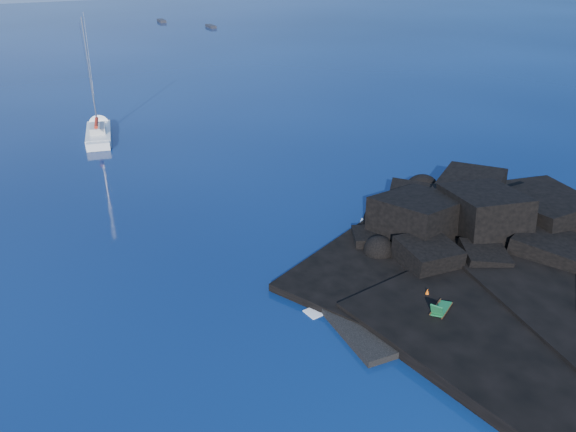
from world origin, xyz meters
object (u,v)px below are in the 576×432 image
deck_chair (442,305)px  distant_boat_b (211,28)px  sunbather (395,299)px  distant_boat_a (162,22)px  marker_cone (427,294)px  sailboat (99,138)px

deck_chair → distant_boat_b: deck_chair is taller
deck_chair → sunbather: deck_chair is taller
distant_boat_b → distant_boat_a: bearing=117.2°
sunbather → marker_cone: size_ratio=3.00×
deck_chair → distant_boat_b: bearing=45.6°
sailboat → sunbather: 37.44m
sailboat → distant_boat_b: size_ratio=2.56×
sailboat → deck_chair: sailboat is taller
sunbather → distant_boat_a: sunbather is taller
sailboat → sunbather: (6.32, -36.90, 0.52)m
sailboat → deck_chair: size_ratio=6.75×
sailboat → sunbather: sailboat is taller
sailboat → marker_cone: sailboat is taller
sailboat → sunbather: bearing=-66.2°
sunbather → deck_chair: bearing=-70.0°
sailboat → distant_boat_b: (42.61, 71.64, 0.00)m
sailboat → distant_boat_a: bearing=81.6°
sailboat → marker_cone: size_ratio=19.48×
deck_chair → sunbather: 2.43m
distant_boat_b → sunbather: bearing=-103.4°
sunbather → marker_cone: (1.62, -0.64, 0.12)m
sunbather → distant_boat_b: 114.44m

